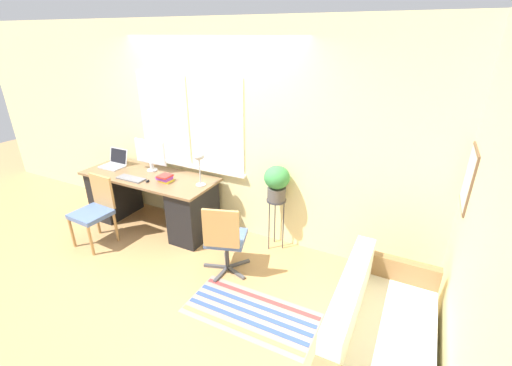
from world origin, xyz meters
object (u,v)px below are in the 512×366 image
at_px(laptop, 114,163).
at_px(book_stack, 165,178).
at_px(desk_chair_wooden, 95,209).
at_px(mouse, 148,181).
at_px(keyboard, 131,179).
at_px(couch_loveseat, 376,340).
at_px(desk_lamp, 199,160).
at_px(office_chair_swivel, 225,238).
at_px(monitor, 150,154).
at_px(plant_stand, 276,206).
at_px(potted_plant, 277,181).

height_order(laptop, book_stack, laptop).
bearing_deg(laptop, desk_chair_wooden, -63.60).
bearing_deg(mouse, desk_chair_wooden, -134.98).
xyz_separation_m(keyboard, mouse, (0.27, 0.02, 0.01)).
relative_size(book_stack, couch_loveseat, 0.13).
relative_size(desk_chair_wooden, couch_loveseat, 0.60).
bearing_deg(desk_lamp, desk_chair_wooden, -148.34).
bearing_deg(office_chair_swivel, laptop, -31.80).
bearing_deg(keyboard, laptop, 155.84).
height_order(keyboard, couch_loveseat, couch_loveseat).
bearing_deg(office_chair_swivel, keyboard, -27.81).
bearing_deg(mouse, desk_lamp, 18.84).
height_order(laptop, office_chair_swivel, laptop).
relative_size(keyboard, book_stack, 2.05).
relative_size(monitor, couch_loveseat, 0.35).
xyz_separation_m(laptop, desk_lamp, (1.50, -0.00, 0.29)).
distance_m(monitor, book_stack, 0.52).
bearing_deg(monitor, desk_lamp, -7.33).
bearing_deg(office_chair_swivel, monitor, -40.43).
bearing_deg(plant_stand, monitor, -177.12).
bearing_deg(potted_plant, keyboard, -166.27).
xyz_separation_m(laptop, mouse, (0.83, -0.23, -0.04)).
xyz_separation_m(book_stack, office_chair_swivel, (1.14, -0.42, -0.34)).
bearing_deg(office_chair_swivel, potted_plant, -129.63).
bearing_deg(laptop, monitor, 10.75).
bearing_deg(laptop, couch_loveseat, -14.62).
xyz_separation_m(mouse, plant_stand, (1.62, 0.44, -0.19)).
bearing_deg(office_chair_swivel, desk_lamp, -56.54).
relative_size(mouse, potted_plant, 0.14).
distance_m(book_stack, office_chair_swivel, 1.26).
bearing_deg(book_stack, desk_lamp, 12.65).
bearing_deg(office_chair_swivel, desk_chair_wooden, -12.34).
height_order(monitor, potted_plant, monitor).
bearing_deg(desk_lamp, plant_stand, 12.38).
xyz_separation_m(desk_chair_wooden, couch_loveseat, (3.51, -0.30, -0.20)).
bearing_deg(desk_lamp, keyboard, -164.91).
bearing_deg(monitor, office_chair_swivel, -22.32).
distance_m(mouse, desk_lamp, 0.78).
xyz_separation_m(keyboard, potted_plant, (1.89, 0.46, 0.15)).
xyz_separation_m(laptop, potted_plant, (2.46, 0.21, 0.11)).
bearing_deg(office_chair_swivel, mouse, -30.69).
bearing_deg(plant_stand, mouse, -164.91).
distance_m(laptop, keyboard, 0.62).
bearing_deg(book_stack, couch_loveseat, -17.56).
distance_m(desk_lamp, couch_loveseat, 2.69).
relative_size(book_stack, desk_chair_wooden, 0.22).
bearing_deg(keyboard, book_stack, 17.60).
xyz_separation_m(desk_lamp, potted_plant, (0.95, 0.21, -0.18)).
xyz_separation_m(keyboard, book_stack, (0.46, 0.14, 0.04)).
xyz_separation_m(mouse, couch_loveseat, (3.03, -0.78, -0.49)).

